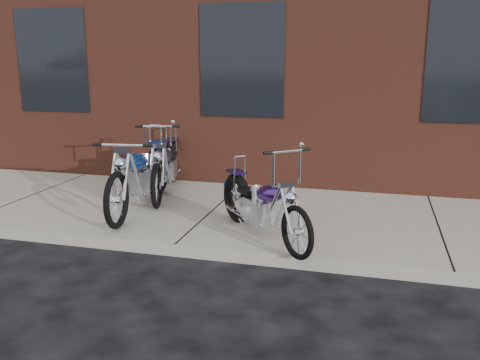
% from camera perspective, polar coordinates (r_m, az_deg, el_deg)
% --- Properties ---
extents(ground, '(120.00, 120.00, 0.00)m').
position_cam_1_polar(ground, '(5.97, -7.31, -8.54)').
color(ground, black).
rests_on(ground, ground).
extents(sidewalk, '(22.00, 3.00, 0.15)m').
position_cam_1_polar(sidewalk, '(7.27, -2.86, -3.79)').
color(sidewalk, '#9C988E').
rests_on(sidewalk, ground).
extents(chopper_purple, '(1.43, 1.58, 1.14)m').
position_cam_1_polar(chopper_purple, '(6.00, 2.47, -3.10)').
color(chopper_purple, black).
rests_on(chopper_purple, sidewalk).
extents(chopper_blue, '(0.61, 2.51, 1.09)m').
position_cam_1_polar(chopper_blue, '(7.33, -10.99, 0.40)').
color(chopper_blue, black).
rests_on(chopper_blue, sidewalk).
extents(chopper_third, '(0.77, 2.24, 1.16)m').
position_cam_1_polar(chopper_third, '(8.08, -8.33, 1.40)').
color(chopper_third, black).
rests_on(chopper_third, sidewalk).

